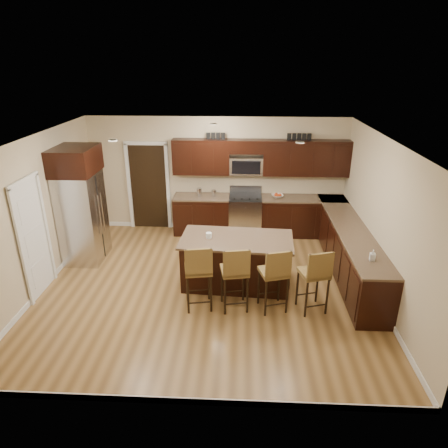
# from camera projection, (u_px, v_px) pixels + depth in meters

# --- Properties ---
(floor) EXTENTS (6.00, 6.00, 0.00)m
(floor) POSITION_uv_depth(u_px,v_px,m) (208.00, 286.00, 7.41)
(floor) COLOR olive
(floor) RESTS_ON ground
(ceiling) EXTENTS (6.00, 6.00, 0.00)m
(ceiling) POSITION_uv_depth(u_px,v_px,m) (205.00, 140.00, 6.36)
(ceiling) COLOR silver
(ceiling) RESTS_ON wall_back
(wall_back) EXTENTS (6.00, 0.00, 6.00)m
(wall_back) POSITION_uv_depth(u_px,v_px,m) (217.00, 175.00, 9.42)
(wall_back) COLOR #C7B590
(wall_back) RESTS_ON floor
(wall_left) EXTENTS (0.00, 5.50, 5.50)m
(wall_left) POSITION_uv_depth(u_px,v_px,m) (37.00, 215.00, 7.02)
(wall_left) COLOR #C7B590
(wall_left) RESTS_ON floor
(wall_right) EXTENTS (0.00, 5.50, 5.50)m
(wall_right) POSITION_uv_depth(u_px,v_px,m) (383.00, 222.00, 6.75)
(wall_right) COLOR #C7B590
(wall_right) RESTS_ON floor
(base_cabinets) EXTENTS (4.02, 3.96, 0.92)m
(base_cabinets) POSITION_uv_depth(u_px,v_px,m) (303.00, 233.00, 8.48)
(base_cabinets) COLOR black
(base_cabinets) RESTS_ON floor
(upper_cabinets) EXTENTS (4.00, 0.33, 0.80)m
(upper_cabinets) POSITION_uv_depth(u_px,v_px,m) (262.00, 157.00, 9.03)
(upper_cabinets) COLOR black
(upper_cabinets) RESTS_ON wall_back
(range) EXTENTS (0.76, 0.64, 1.11)m
(range) POSITION_uv_depth(u_px,v_px,m) (245.00, 215.00, 9.45)
(range) COLOR silver
(range) RESTS_ON floor
(microwave) EXTENTS (0.76, 0.31, 0.40)m
(microwave) POSITION_uv_depth(u_px,v_px,m) (246.00, 166.00, 9.15)
(microwave) COLOR silver
(microwave) RESTS_ON upper_cabinets
(doorway) EXTENTS (0.85, 0.03, 2.06)m
(doorway) POSITION_uv_depth(u_px,v_px,m) (149.00, 187.00, 9.60)
(doorway) COLOR black
(doorway) RESTS_ON floor
(pantry_door) EXTENTS (0.03, 0.80, 2.04)m
(pantry_door) POSITION_uv_depth(u_px,v_px,m) (33.00, 240.00, 6.87)
(pantry_door) COLOR white
(pantry_door) RESTS_ON floor
(letter_decor) EXTENTS (2.20, 0.03, 0.15)m
(letter_decor) POSITION_uv_depth(u_px,v_px,m) (257.00, 136.00, 8.86)
(letter_decor) COLOR black
(letter_decor) RESTS_ON upper_cabinets
(island) EXTENTS (2.07, 1.18, 0.92)m
(island) POSITION_uv_depth(u_px,v_px,m) (236.00, 263.00, 7.34)
(island) COLOR black
(island) RESTS_ON floor
(stool_left) EXTENTS (0.51, 0.51, 1.18)m
(stool_left) POSITION_uv_depth(u_px,v_px,m) (199.00, 270.00, 6.47)
(stool_left) COLOR olive
(stool_left) RESTS_ON floor
(stool_mid) EXTENTS (0.51, 0.51, 1.16)m
(stool_mid) POSITION_uv_depth(u_px,v_px,m) (235.00, 271.00, 6.45)
(stool_mid) COLOR olive
(stool_mid) RESTS_ON floor
(stool_right) EXTENTS (0.53, 0.53, 1.14)m
(stool_right) POSITION_uv_depth(u_px,v_px,m) (275.00, 273.00, 6.43)
(stool_right) COLOR olive
(stool_right) RESTS_ON floor
(refrigerator) EXTENTS (0.79, 0.98, 2.35)m
(refrigerator) POSITION_uv_depth(u_px,v_px,m) (81.00, 204.00, 7.98)
(refrigerator) COLOR silver
(refrigerator) RESTS_ON floor
(floor_mat) EXTENTS (0.96, 0.75, 0.01)m
(floor_mat) POSITION_uv_depth(u_px,v_px,m) (255.00, 243.00, 9.11)
(floor_mat) COLOR brown
(floor_mat) RESTS_ON floor
(fruit_bowl) EXTENTS (0.32, 0.32, 0.07)m
(fruit_bowl) POSITION_uv_depth(u_px,v_px,m) (277.00, 196.00, 9.23)
(fruit_bowl) COLOR silver
(fruit_bowl) RESTS_ON base_cabinets
(soap_bottle) EXTENTS (0.09, 0.09, 0.18)m
(soap_bottle) POSITION_uv_depth(u_px,v_px,m) (373.00, 255.00, 6.35)
(soap_bottle) COLOR #B2B2B2
(soap_bottle) RESTS_ON base_cabinets
(canister_tall) EXTENTS (0.12, 0.12, 0.20)m
(canister_tall) POSITION_uv_depth(u_px,v_px,m) (199.00, 192.00, 9.29)
(canister_tall) COLOR silver
(canister_tall) RESTS_ON base_cabinets
(canister_short) EXTENTS (0.11, 0.11, 0.15)m
(canister_short) POSITION_uv_depth(u_px,v_px,m) (214.00, 193.00, 9.28)
(canister_short) COLOR silver
(canister_short) RESTS_ON base_cabinets
(island_jar) EXTENTS (0.10, 0.10, 0.10)m
(island_jar) POSITION_uv_depth(u_px,v_px,m) (209.00, 235.00, 7.16)
(island_jar) COLOR white
(island_jar) RESTS_ON island
(stool_extra) EXTENTS (0.53, 0.53, 1.14)m
(stool_extra) POSITION_uv_depth(u_px,v_px,m) (316.00, 274.00, 6.40)
(stool_extra) COLOR olive
(stool_extra) RESTS_ON floor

